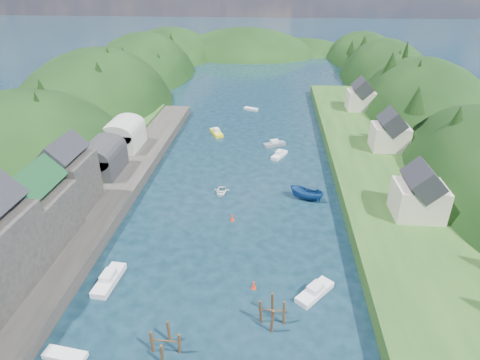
# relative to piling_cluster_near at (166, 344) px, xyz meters

# --- Properties ---
(ground) EXTENTS (600.00, 600.00, 0.00)m
(ground) POSITION_rel_piling_cluster_near_xyz_m (4.88, 53.49, -1.11)
(ground) COLOR black
(ground) RESTS_ON ground
(hillside_left) EXTENTS (44.00, 245.56, 52.00)m
(hillside_left) POSITION_rel_piling_cluster_near_xyz_m (-40.12, 78.49, -9.14)
(hillside_left) COLOR black
(hillside_left) RESTS_ON ground
(hillside_right) EXTENTS (36.00, 245.56, 48.00)m
(hillside_right) POSITION_rel_piling_cluster_near_xyz_m (49.88, 78.49, -8.52)
(hillside_right) COLOR black
(hillside_right) RESTS_ON ground
(far_hills) EXTENTS (103.00, 68.00, 44.00)m
(far_hills) POSITION_rel_piling_cluster_near_xyz_m (6.09, 177.49, -11.91)
(far_hills) COLOR black
(far_hills) RESTS_ON ground
(hill_trees) EXTENTS (90.63, 147.81, 12.72)m
(hill_trees) POSITION_rel_piling_cluster_near_xyz_m (6.22, 68.10, 10.03)
(hill_trees) COLOR black
(hill_trees) RESTS_ON ground
(quay_left) EXTENTS (12.00, 110.00, 2.00)m
(quay_left) POSITION_rel_piling_cluster_near_xyz_m (-19.12, 23.49, -0.11)
(quay_left) COLOR #2D2B28
(quay_left) RESTS_ON ground
(terrace_left_grass) EXTENTS (12.00, 110.00, 2.50)m
(terrace_left_grass) POSITION_rel_piling_cluster_near_xyz_m (-26.12, 23.49, 0.14)
(terrace_left_grass) COLOR #234719
(terrace_left_grass) RESTS_ON ground
(quayside_buildings) EXTENTS (8.00, 35.84, 12.90)m
(quayside_buildings) POSITION_rel_piling_cluster_near_xyz_m (-21.12, 9.88, 5.98)
(quayside_buildings) COLOR #2D2B28
(quayside_buildings) RESTS_ON quay_left
(boat_sheds) EXTENTS (7.00, 21.00, 7.50)m
(boat_sheds) POSITION_rel_piling_cluster_near_xyz_m (-21.12, 42.49, 4.16)
(boat_sheds) COLOR #2D2D30
(boat_sheds) RESTS_ON quay_left
(terrace_right) EXTENTS (16.00, 120.00, 2.40)m
(terrace_right) POSITION_rel_piling_cluster_near_xyz_m (29.88, 43.49, 0.09)
(terrace_right) COLOR #234719
(terrace_right) RESTS_ON ground
(right_bank_cottages) EXTENTS (9.00, 59.24, 8.41)m
(right_bank_cottages) POSITION_rel_piling_cluster_near_xyz_m (32.88, 51.82, 4.73)
(right_bank_cottages) COLOR beige
(right_bank_cottages) RESTS_ON terrace_right
(piling_cluster_near) EXTENTS (3.37, 3.13, 3.35)m
(piling_cluster_near) POSITION_rel_piling_cluster_near_xyz_m (0.00, 0.00, 0.00)
(piling_cluster_near) COLOR #382314
(piling_cluster_near) RESTS_ON ground
(piling_cluster_far) EXTENTS (3.05, 2.87, 3.77)m
(piling_cluster_far) POSITION_rel_piling_cluster_near_xyz_m (10.76, 4.85, 0.20)
(piling_cluster_far) COLOR #382314
(piling_cluster_far) RESTS_ON ground
(channel_buoy_near) EXTENTS (0.70, 0.70, 1.10)m
(channel_buoy_near) POSITION_rel_piling_cluster_near_xyz_m (8.43, 10.17, -0.63)
(channel_buoy_near) COLOR red
(channel_buoy_near) RESTS_ON ground
(channel_buoy_far) EXTENTS (0.70, 0.70, 1.10)m
(channel_buoy_far) POSITION_rel_piling_cluster_near_xyz_m (4.21, 25.19, -0.63)
(channel_buoy_far) COLOR red
(channel_buoy_far) RESTS_ON ground
(moored_boats) EXTENTS (33.62, 99.56, 2.44)m
(moored_boats) POSITION_rel_piling_cluster_near_xyz_m (2.79, 17.87, -0.37)
(moored_boats) COLOR yellow
(moored_boats) RESTS_ON ground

